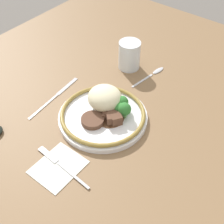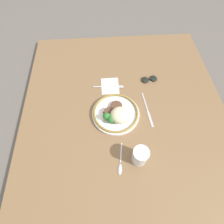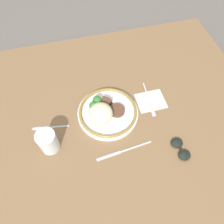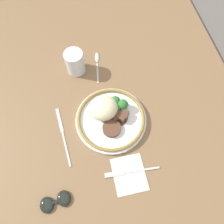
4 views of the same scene
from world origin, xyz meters
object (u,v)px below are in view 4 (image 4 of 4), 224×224
fork (127,172)px  spoon (97,61)px  sunglasses (55,202)px  plate (110,116)px  juice_glass (75,63)px  knife (63,134)px

fork → spoon: 0.48m
spoon → sunglasses: size_ratio=1.49×
plate → spoon: (0.27, -0.00, -0.02)m
fork → plate: bearing=-82.5°
juice_glass → knife: size_ratio=0.43×
plate → fork: plate is taller
knife → spoon: spoon is taller
plate → fork: 0.21m
spoon → sunglasses: sunglasses is taller
knife → sunglasses: bearing=162.3°
fork → knife: (0.18, 0.19, -0.00)m
fork → knife: size_ratio=0.82×
plate → sunglasses: plate is taller
plate → sunglasses: bearing=136.9°
plate → sunglasses: size_ratio=2.49×
plate → spoon: 0.27m
juice_glass → spoon: (0.02, -0.09, -0.04)m
juice_glass → sunglasses: size_ratio=0.94×
fork → sunglasses: 0.25m
fork → sunglasses: sunglasses is taller
juice_glass → knife: (-0.27, 0.09, -0.04)m
sunglasses → plate: bearing=-51.1°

